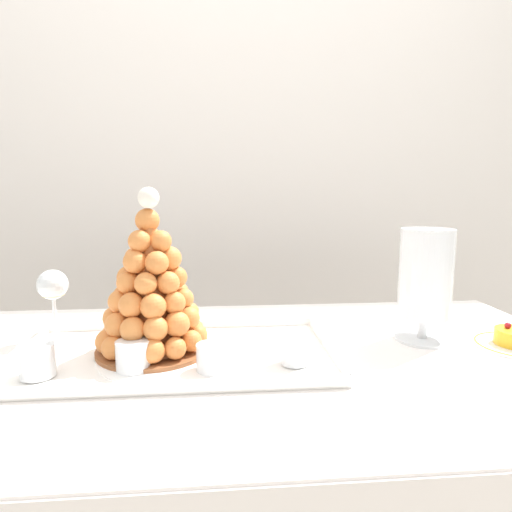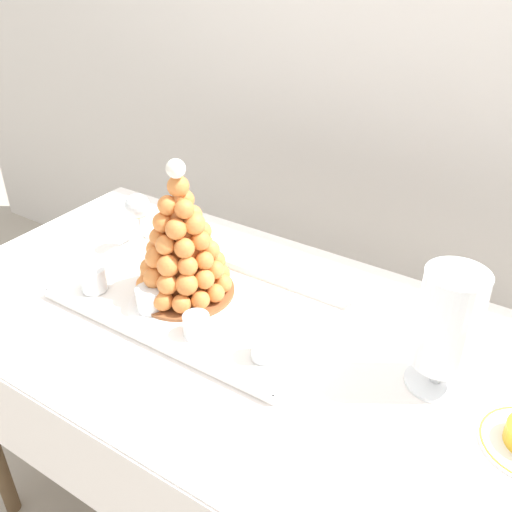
{
  "view_description": "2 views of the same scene",
  "coord_description": "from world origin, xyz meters",
  "px_view_note": "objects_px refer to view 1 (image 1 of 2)",
  "views": [
    {
      "loc": [
        -0.04,
        -0.86,
        1.15
      ],
      "look_at": [
        0.03,
        -0.04,
        1.02
      ],
      "focal_mm": 30.51,
      "sensor_mm": 36.0,
      "label": 1
    },
    {
      "loc": [
        0.57,
        -0.82,
        1.59
      ],
      "look_at": [
        0.03,
        0.02,
        0.99
      ],
      "focal_mm": 39.93,
      "sensor_mm": 36.0,
      "label": 2
    }
  ],
  "objects_px": {
    "croquembouche": "(151,291)",
    "dessert_cup_centre": "(212,358)",
    "dessert_cup_left": "(37,362)",
    "macaron_goblet": "(425,276)",
    "dessert_cup_mid_left": "(133,356)",
    "dessert_cup_mid_right": "(294,351)",
    "serving_tray": "(176,355)",
    "wine_glass": "(53,288)"
  },
  "relations": [
    {
      "from": "dessert_cup_centre",
      "to": "dessert_cup_mid_right",
      "type": "bearing_deg",
      "value": 6.85
    },
    {
      "from": "dessert_cup_mid_right",
      "to": "wine_glass",
      "type": "distance_m",
      "value": 0.56
    },
    {
      "from": "croquembouche",
      "to": "dessert_cup_left",
      "type": "distance_m",
      "value": 0.24
    },
    {
      "from": "croquembouche",
      "to": "macaron_goblet",
      "type": "relative_size",
      "value": 1.32
    },
    {
      "from": "dessert_cup_centre",
      "to": "dessert_cup_left",
      "type": "bearing_deg",
      "value": 179.86
    },
    {
      "from": "serving_tray",
      "to": "dessert_cup_centre",
      "type": "xyz_separation_m",
      "value": [
        0.07,
        -0.09,
        0.03
      ]
    },
    {
      "from": "wine_glass",
      "to": "macaron_goblet",
      "type": "bearing_deg",
      "value": -4.77
    },
    {
      "from": "dessert_cup_left",
      "to": "macaron_goblet",
      "type": "distance_m",
      "value": 0.81
    },
    {
      "from": "dessert_cup_left",
      "to": "serving_tray",
      "type": "bearing_deg",
      "value": 20.48
    },
    {
      "from": "dessert_cup_left",
      "to": "wine_glass",
      "type": "distance_m",
      "value": 0.23
    },
    {
      "from": "serving_tray",
      "to": "croquembouche",
      "type": "relative_size",
      "value": 1.9
    },
    {
      "from": "serving_tray",
      "to": "wine_glass",
      "type": "distance_m",
      "value": 0.33
    },
    {
      "from": "macaron_goblet",
      "to": "dessert_cup_left",
      "type": "bearing_deg",
      "value": -169.67
    },
    {
      "from": "dessert_cup_mid_left",
      "to": "wine_glass",
      "type": "relative_size",
      "value": 0.38
    },
    {
      "from": "dessert_cup_left",
      "to": "dessert_cup_mid_right",
      "type": "relative_size",
      "value": 1.12
    },
    {
      "from": "serving_tray",
      "to": "wine_glass",
      "type": "bearing_deg",
      "value": 156.24
    },
    {
      "from": "dessert_cup_mid_left",
      "to": "dessert_cup_mid_right",
      "type": "bearing_deg",
      "value": 0.61
    },
    {
      "from": "dessert_cup_mid_left",
      "to": "wine_glass",
      "type": "bearing_deg",
      "value": 136.7
    },
    {
      "from": "dessert_cup_mid_left",
      "to": "macaron_goblet",
      "type": "distance_m",
      "value": 0.64
    },
    {
      "from": "croquembouche",
      "to": "dessert_cup_mid_right",
      "type": "bearing_deg",
      "value": -17.98
    },
    {
      "from": "dessert_cup_mid_right",
      "to": "wine_glass",
      "type": "height_order",
      "value": "wine_glass"
    },
    {
      "from": "serving_tray",
      "to": "dessert_cup_centre",
      "type": "relative_size",
      "value": 11.1
    },
    {
      "from": "serving_tray",
      "to": "wine_glass",
      "type": "xyz_separation_m",
      "value": [
        -0.28,
        0.12,
        0.12
      ]
    },
    {
      "from": "serving_tray",
      "to": "macaron_goblet",
      "type": "distance_m",
      "value": 0.57
    },
    {
      "from": "dessert_cup_left",
      "to": "macaron_goblet",
      "type": "xyz_separation_m",
      "value": [
        0.79,
        0.14,
        0.11
      ]
    },
    {
      "from": "dessert_cup_left",
      "to": "macaron_goblet",
      "type": "bearing_deg",
      "value": 10.33
    },
    {
      "from": "dessert_cup_mid_left",
      "to": "croquembouche",
      "type": "bearing_deg",
      "value": 76.19
    },
    {
      "from": "croquembouche",
      "to": "wine_glass",
      "type": "xyz_separation_m",
      "value": [
        -0.23,
        0.1,
        -0.01
      ]
    },
    {
      "from": "croquembouche",
      "to": "dessert_cup_left",
      "type": "xyz_separation_m",
      "value": [
        -0.19,
        -0.11,
        -0.1
      ]
    },
    {
      "from": "dessert_cup_left",
      "to": "wine_glass",
      "type": "bearing_deg",
      "value": 101.68
    },
    {
      "from": "wine_glass",
      "to": "dessert_cup_mid_right",
      "type": "bearing_deg",
      "value": -20.7
    },
    {
      "from": "dessert_cup_left",
      "to": "dessert_cup_mid_right",
      "type": "bearing_deg",
      "value": 2.23
    },
    {
      "from": "croquembouche",
      "to": "dessert_cup_centre",
      "type": "distance_m",
      "value": 0.2
    },
    {
      "from": "croquembouche",
      "to": "macaron_goblet",
      "type": "xyz_separation_m",
      "value": [
        0.6,
        0.03,
        0.01
      ]
    },
    {
      "from": "dessert_cup_mid_right",
      "to": "dessert_cup_mid_left",
      "type": "bearing_deg",
      "value": -179.39
    },
    {
      "from": "dessert_cup_left",
      "to": "dessert_cup_mid_left",
      "type": "bearing_deg",
      "value": 5.18
    },
    {
      "from": "serving_tray",
      "to": "wine_glass",
      "type": "height_order",
      "value": "wine_glass"
    },
    {
      "from": "croquembouche",
      "to": "wine_glass",
      "type": "height_order",
      "value": "croquembouche"
    },
    {
      "from": "croquembouche",
      "to": "dessert_cup_centre",
      "type": "height_order",
      "value": "croquembouche"
    },
    {
      "from": "serving_tray",
      "to": "dessert_cup_mid_left",
      "type": "distance_m",
      "value": 0.11
    },
    {
      "from": "dessert_cup_left",
      "to": "dessert_cup_centre",
      "type": "bearing_deg",
      "value": -0.14
    },
    {
      "from": "dessert_cup_centre",
      "to": "dessert_cup_mid_right",
      "type": "relative_size",
      "value": 1.05
    }
  ]
}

